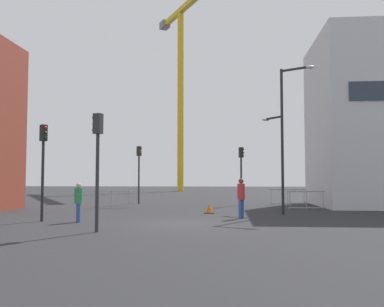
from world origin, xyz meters
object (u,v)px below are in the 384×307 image
streetlamp_tall (286,128)px  traffic_light_near (43,156)px  pedestrian_walking (79,199)px  traffic_light_corner (139,165)px  traffic_cone_on_verge (209,209)px  traffic_light_crosswalk (241,166)px  streetlamp_short (279,153)px  pedestrian_waiting (241,195)px  construction_crane (182,67)px  traffic_light_median (97,152)px

streetlamp_tall → traffic_light_near: streetlamp_tall is taller
traffic_light_near → pedestrian_walking: 2.49m
traffic_light_corner → traffic_cone_on_verge: size_ratio=8.06×
traffic_light_corner → traffic_cone_on_verge: (5.41, -7.91, -2.54)m
traffic_light_crosswalk → traffic_light_corner: bearing=171.3°
streetlamp_short → pedestrian_walking: streetlamp_short is taller
traffic_cone_on_verge → pedestrian_waiting: bearing=-60.4°
streetlamp_short → traffic_light_crosswalk: size_ratio=1.35×
traffic_light_crosswalk → traffic_cone_on_verge: size_ratio=7.67×
construction_crane → traffic_cone_on_verge: 41.45m
construction_crane → traffic_light_corner: bearing=-90.0°
streetlamp_tall → pedestrian_waiting: (-2.34, -2.14, -3.29)m
traffic_light_corner → pedestrian_waiting: bearing=-56.8°
traffic_light_median → traffic_light_corner: size_ratio=0.97×
streetlamp_tall → traffic_light_corner: 12.75m
streetlamp_short → traffic_cone_on_verge: 5.03m
traffic_light_crosswalk → traffic_light_near: size_ratio=0.96×
pedestrian_walking → pedestrian_waiting: bearing=17.6°
traffic_light_crosswalk → traffic_light_median: size_ratio=0.98×
pedestrian_waiting → traffic_light_median: bearing=-133.8°
traffic_light_crosswalk → traffic_light_corner: traffic_light_corner is taller
streetlamp_tall → pedestrian_waiting: streetlamp_tall is taller
streetlamp_tall → traffic_cone_on_verge: size_ratio=14.38×
construction_crane → streetlamp_short: (9.24, -35.81, -14.60)m
traffic_light_median → traffic_cone_on_verge: size_ratio=7.85×
traffic_light_crosswalk → pedestrian_walking: size_ratio=2.43×
pedestrian_walking → streetlamp_short: bearing=34.6°
streetlamp_tall → traffic_light_corner: (-9.33, 8.55, -1.58)m
streetlamp_short → traffic_cone_on_verge: bearing=-160.9°
traffic_light_near → pedestrian_waiting: size_ratio=2.27×
pedestrian_waiting → traffic_cone_on_verge: (-1.57, 2.77, -0.83)m
pedestrian_waiting → construction_crane: bearing=99.9°
streetlamp_tall → pedestrian_waiting: size_ratio=4.08×
pedestrian_waiting → traffic_cone_on_verge: bearing=119.6°
traffic_light_corner → traffic_light_crosswalk: bearing=-8.7°
construction_crane → traffic_cone_on_verge: bearing=-81.7°
streetlamp_short → traffic_cone_on_verge: streetlamp_short is taller
streetlamp_tall → streetlamp_short: 2.26m
traffic_light_crosswalk → traffic_light_near: 14.48m
pedestrian_waiting → traffic_cone_on_verge: 3.29m
traffic_light_median → construction_crane: bearing=92.5°
pedestrian_walking → traffic_cone_on_verge: size_ratio=3.16×
streetlamp_short → traffic_light_corner: (-9.23, 6.59, -0.44)m
streetlamp_tall → traffic_cone_on_verge: bearing=170.8°
streetlamp_short → traffic_light_corner: streetlamp_short is taller
construction_crane → traffic_light_near: bearing=-92.0°
traffic_light_near → traffic_light_corner: 12.69m
traffic_light_crosswalk → pedestrian_walking: 13.84m
construction_crane → pedestrian_walking: (0.18, -42.07, -16.88)m
traffic_light_crosswalk → traffic_cone_on_verge: 7.46m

